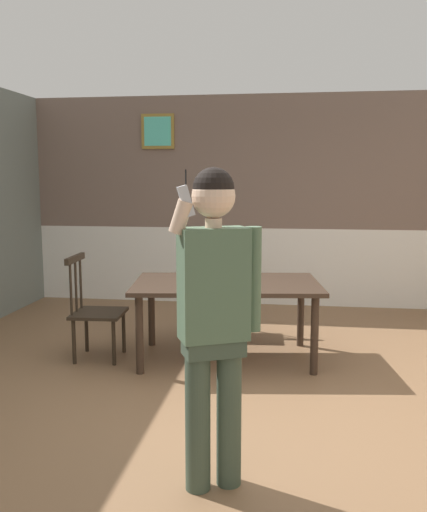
{
  "coord_description": "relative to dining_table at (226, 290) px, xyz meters",
  "views": [
    {
      "loc": [
        0.37,
        -4.1,
        1.72
      ],
      "look_at": [
        -0.13,
        -0.57,
        1.22
      ],
      "focal_mm": 38.53,
      "sensor_mm": 36.0,
      "label": 1
    }
  ],
  "objects": [
    {
      "name": "chair_by_doorway",
      "position": [
        -0.11,
        0.9,
        -0.2
      ],
      "size": [
        0.47,
        0.47,
        0.94
      ],
      "rotation": [
        0.0,
        0.0,
        3.2
      ],
      "color": "#2D2319",
      "rests_on": "ground_plane"
    },
    {
      "name": "person_figure",
      "position": [
        0.19,
        -2.21,
        0.36
      ],
      "size": [
        0.48,
        0.33,
        1.78
      ],
      "rotation": [
        0.0,
        0.0,
        3.57
      ],
      "color": "#3A493A",
      "rests_on": "ground_plane"
    },
    {
      "name": "dining_table",
      "position": [
        0.0,
        0.0,
        0.0
      ],
      "size": [
        1.86,
        1.25,
        0.75
      ],
      "rotation": [
        0.0,
        0.0,
        0.13
      ],
      "color": "#38281E",
      "rests_on": "ground_plane"
    },
    {
      "name": "chair_near_window",
      "position": [
        -1.25,
        -0.16,
        -0.2
      ],
      "size": [
        0.5,
        0.5,
        1.0
      ],
      "rotation": [
        0.0,
        0.0,
        4.77
      ],
      "color": "#2D2319",
      "rests_on": "ground_plane"
    },
    {
      "name": "ground_plane",
      "position": [
        0.22,
        -0.97,
        -0.67
      ],
      "size": [
        7.47,
        7.47,
        0.0
      ],
      "primitive_type": "plane",
      "color": "#846042"
    },
    {
      "name": "room_back_partition",
      "position": [
        0.22,
        2.43,
        0.69
      ],
      "size": [
        6.47,
        0.17,
        2.83
      ],
      "color": "#756056",
      "rests_on": "ground_plane"
    }
  ]
}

